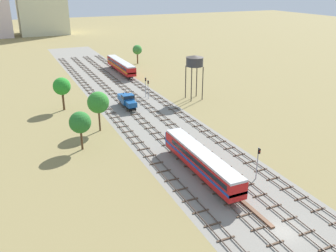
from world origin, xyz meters
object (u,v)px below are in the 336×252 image
passenger_coach_centre_mid (121,65)px  water_tower (195,62)px  signal_post_nearest (258,159)px  signal_post_near (146,85)px  shunter_loco_left_near (127,100)px  diesel_railcar_left_nearest (201,160)px  signal_post_mid (148,87)px

passenger_coach_centre_mid → water_tower: (8.31, -35.11, 6.97)m
signal_post_nearest → signal_post_near: same height
shunter_loco_left_near → water_tower: (17.79, 0.02, 7.57)m
passenger_coach_centre_mid → water_tower: water_tower is taller
shunter_loco_left_near → water_tower: water_tower is taller
diesel_railcar_left_nearest → signal_post_mid: bearing=80.0°
water_tower → signal_post_mid: (-10.68, 4.58, -6.44)m
shunter_loco_left_near → passenger_coach_centre_mid: 36.39m
water_tower → signal_post_mid: size_ratio=2.26×
signal_post_mid → diesel_railcar_left_nearest: bearing=-100.0°
diesel_railcar_left_nearest → water_tower: water_tower is taller
signal_post_nearest → signal_post_mid: signal_post_nearest is taller
diesel_railcar_left_nearest → signal_post_nearest: size_ratio=3.92×
diesel_railcar_left_nearest → shunter_loco_left_near: bearing=90.0°
signal_post_nearest → water_tower: bearing=75.1°
diesel_railcar_left_nearest → shunter_loco_left_near: diesel_railcar_left_nearest is taller
diesel_railcar_left_nearest → water_tower: 40.56m
passenger_coach_centre_mid → signal_post_mid: 30.63m
shunter_loco_left_near → passenger_coach_centre_mid: passenger_coach_centre_mid is taller
diesel_railcar_left_nearest → signal_post_mid: size_ratio=4.17×
passenger_coach_centre_mid → water_tower: bearing=-76.7°
shunter_loco_left_near → signal_post_nearest: bearing=-80.0°
diesel_railcar_left_nearest → shunter_loco_left_near: size_ratio=2.42×
diesel_railcar_left_nearest → signal_post_near: 42.77m
shunter_loco_left_near → signal_post_mid: signal_post_mid is taller
diesel_railcar_left_nearest → water_tower: size_ratio=1.84×
water_tower → signal_post_nearest: 42.14m
diesel_railcar_left_nearest → signal_post_near: signal_post_near is taller
signal_post_mid → shunter_loco_left_near: bearing=-147.1°
passenger_coach_centre_mid → diesel_railcar_left_nearest: bearing=-97.6°
shunter_loco_left_near → passenger_coach_centre_mid: bearing=74.9°
signal_post_near → shunter_loco_left_near: bearing=-138.0°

